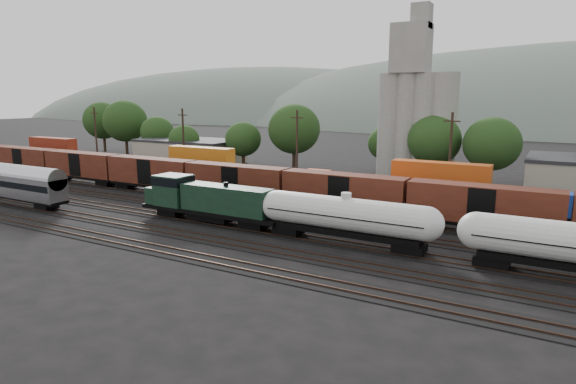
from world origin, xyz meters
The scene contains 13 objects.
ground centered at (0.00, 0.00, 0.00)m, with size 600.00×600.00×0.00m, color black.
tracks centered at (0.00, 0.00, 0.05)m, with size 180.00×33.20×0.20m.
green_locomotive centered at (-9.42, -5.00, 2.73)m, with size 18.17×3.21×4.81m.
tank_car_a centered at (7.85, -5.00, 2.85)m, with size 18.36×3.29×4.81m.
passenger_coach centered at (-39.16, -10.00, 3.16)m, with size 22.64×2.79×5.14m.
orange_locomotive centered at (1.58, 10.00, 2.42)m, with size 16.88×2.81×4.22m.
boxcar_string centered at (11.06, 5.00, 3.12)m, with size 184.40×2.90×4.20m.
container_wall centered at (5.86, 15.00, 2.48)m, with size 162.28×2.60×5.80m.
grain_silo centered at (3.28, 36.00, 11.26)m, with size 13.40×5.00×29.00m.
industrial_sheds centered at (6.63, 35.25, 2.56)m, with size 119.38×17.26×5.10m.
tree_band centered at (-4.66, 36.66, 7.34)m, with size 165.70×19.85×13.38m.
utility_poles centered at (0.00, 22.00, 6.21)m, with size 122.20×0.36×12.00m.
distant_hills centered at (23.92, 260.00, -20.56)m, with size 860.00×286.00×130.00m.
Camera 1 is at (24.88, -46.54, 13.95)m, focal length 30.00 mm.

